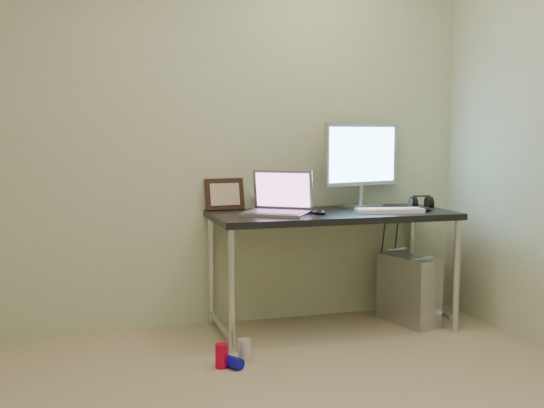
% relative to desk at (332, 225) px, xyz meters
% --- Properties ---
extents(wall_back, '(3.50, 0.02, 2.50)m').
position_rel_desk_xyz_m(wall_back, '(-0.73, 0.33, 0.58)').
color(wall_back, beige).
rests_on(wall_back, ground).
extents(desk, '(1.52, 0.66, 0.75)m').
position_rel_desk_xyz_m(desk, '(0.00, 0.00, 0.00)').
color(desk, black).
rests_on(desk, ground).
extents(tower_computer, '(0.29, 0.46, 0.47)m').
position_rel_desk_xyz_m(tower_computer, '(0.53, -0.03, -0.44)').
color(tower_computer, '#B6B6BB').
rests_on(tower_computer, ground).
extents(cable_a, '(0.01, 0.16, 0.69)m').
position_rel_desk_xyz_m(cable_a, '(0.48, 0.28, -0.27)').
color(cable_a, black).
rests_on(cable_a, ground).
extents(cable_b, '(0.02, 0.11, 0.71)m').
position_rel_desk_xyz_m(cable_b, '(0.57, 0.26, -0.29)').
color(cable_b, black).
rests_on(cable_b, ground).
extents(can_red, '(0.09, 0.09, 0.13)m').
position_rel_desk_xyz_m(can_red, '(-0.83, -0.52, -0.60)').
color(can_red, red).
rests_on(can_red, ground).
extents(can_white, '(0.08, 0.08, 0.13)m').
position_rel_desk_xyz_m(can_white, '(-0.69, -0.47, -0.60)').
color(can_white, silver).
rests_on(can_white, ground).
extents(can_blue, '(0.12, 0.14, 0.07)m').
position_rel_desk_xyz_m(can_blue, '(-0.78, -0.54, -0.63)').
color(can_blue, '#0C0CB0').
rests_on(can_blue, ground).
extents(laptop, '(0.49, 0.47, 0.26)m').
position_rel_desk_xyz_m(laptop, '(-0.36, -0.02, 0.14)').
color(laptop, '#A3A4A9').
rests_on(laptop, desk).
extents(monitor, '(0.58, 0.23, 0.56)m').
position_rel_desk_xyz_m(monitor, '(0.28, 0.20, 0.41)').
color(monitor, '#A3A4A9').
rests_on(monitor, desk).
extents(keyboard, '(0.43, 0.21, 0.03)m').
position_rel_desk_xyz_m(keyboard, '(0.33, -0.14, 0.10)').
color(keyboard, white).
rests_on(keyboard, desk).
extents(mouse_right, '(0.09, 0.12, 0.03)m').
position_rel_desk_xyz_m(mouse_right, '(0.59, -0.12, 0.10)').
color(mouse_right, black).
rests_on(mouse_right, desk).
extents(mouse_left, '(0.09, 0.12, 0.04)m').
position_rel_desk_xyz_m(mouse_left, '(-0.13, -0.09, 0.10)').
color(mouse_left, black).
rests_on(mouse_left, desk).
extents(headphones, '(0.16, 0.10, 0.10)m').
position_rel_desk_xyz_m(headphones, '(0.66, 0.07, 0.11)').
color(headphones, black).
rests_on(headphones, desk).
extents(picture_frame, '(0.26, 0.09, 0.21)m').
position_rel_desk_xyz_m(picture_frame, '(-0.62, 0.31, 0.18)').
color(picture_frame, black).
rests_on(picture_frame, desk).
extents(webcam, '(0.04, 0.04, 0.11)m').
position_rel_desk_xyz_m(webcam, '(-0.42, 0.30, 0.16)').
color(webcam, silver).
rests_on(webcam, desk).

